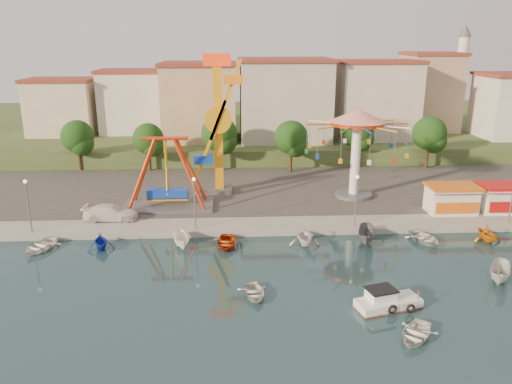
{
  "coord_description": "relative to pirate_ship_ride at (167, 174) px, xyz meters",
  "views": [
    {
      "loc": [
        -4.33,
        -33.63,
        18.75
      ],
      "look_at": [
        -1.92,
        14.0,
        4.0
      ],
      "focal_mm": 35.0,
      "sensor_mm": 36.0,
      "label": 1
    }
  ],
  "objects": [
    {
      "name": "building_2",
      "position": [
        3.29,
        32.12,
        4.22
      ],
      "size": [
        11.95,
        9.28,
        11.23
      ],
      "primitive_type": "cube",
      "color": "tan",
      "rests_on": "hill_terrace"
    },
    {
      "name": "quay_deck",
      "position": [
        11.48,
        42.16,
        -4.09
      ],
      "size": [
        200.0,
        100.0,
        0.6
      ],
      "primitive_type": "cube",
      "color": "#9E998E",
      "rests_on": "ground"
    },
    {
      "name": "van",
      "position": [
        -5.49,
        -3.92,
        -2.99
      ],
      "size": [
        5.6,
        2.38,
        1.61
      ],
      "primitive_type": "imported",
      "rotation": [
        0.0,
        0.0,
        1.55
      ],
      "color": "white",
      "rests_on": "quay_deck"
    },
    {
      "name": "building_3",
      "position": [
        17.08,
        28.96,
        3.2
      ],
      "size": [
        12.59,
        10.5,
        9.2
      ],
      "primitive_type": "cube",
      "color": "beige",
      "rests_on": "hill_terrace"
    },
    {
      "name": "tree_0",
      "position": [
        -14.52,
        17.13,
        1.08
      ],
      "size": [
        4.6,
        4.6,
        7.19
      ],
      "color": "#382314",
      "rests_on": "quay_deck"
    },
    {
      "name": "pirate_ship_ride",
      "position": [
        0.0,
        0.0,
        0.0
      ],
      "size": [
        10.0,
        5.0,
        8.0
      ],
      "color": "#59595E",
      "rests_on": "quay_deck"
    },
    {
      "name": "tree_1",
      "position": [
        -4.52,
        16.4,
        0.81
      ],
      "size": [
        4.35,
        4.35,
        6.8
      ],
      "color": "#382314",
      "rests_on": "quay_deck"
    },
    {
      "name": "ground",
      "position": [
        11.48,
        -19.84,
        -4.39
      ],
      "size": [
        200.0,
        200.0,
        0.0
      ],
      "primitive_type": "plane",
      "color": "#142D37",
      "rests_on": "ground"
    },
    {
      "name": "lamp_post_2",
      "position": [
        19.48,
        -6.84,
        -1.29
      ],
      "size": [
        0.14,
        0.14,
        5.0
      ],
      "primitive_type": "cylinder",
      "color": "#59595E",
      "rests_on": "quay_deck"
    },
    {
      "name": "skiff",
      "position": [
        28.51,
        -18.37,
        -3.63
      ],
      "size": [
        3.37,
        4.11,
        1.52
      ],
      "primitive_type": "imported",
      "rotation": [
        0.0,
        0.0,
        -0.57
      ],
      "color": "silver",
      "rests_on": "ground"
    },
    {
      "name": "tree_5",
      "position": [
        35.48,
        15.69,
        1.31
      ],
      "size": [
        4.83,
        4.83,
        7.54
      ],
      "color": "#382314",
      "rests_on": "quay_deck"
    },
    {
      "name": "minaret",
      "position": [
        47.48,
        34.16,
        8.15
      ],
      "size": [
        2.8,
        2.8,
        18.0
      ],
      "color": "silver",
      "rests_on": "hill_terrace"
    },
    {
      "name": "cabin_motorboat",
      "position": [
        18.22,
        -21.9,
        -3.95
      ],
      "size": [
        5.04,
        2.99,
        1.66
      ],
      "rotation": [
        0.0,
        0.0,
        0.27
      ],
      "color": "white",
      "rests_on": "ground"
    },
    {
      "name": "lamp_post_1",
      "position": [
        3.48,
        -6.84,
        -1.29
      ],
      "size": [
        0.14,
        0.14,
        5.0
      ],
      "primitive_type": "cylinder",
      "color": "#59595E",
      "rests_on": "quay_deck"
    },
    {
      "name": "moored_boat_3",
      "position": [
        6.56,
        -10.04,
        -4.01
      ],
      "size": [
        2.74,
        3.8,
        0.78
      ],
      "primitive_type": "imported",
      "rotation": [
        0.0,
        0.0,
        -0.02
      ],
      "color": "#B3360E",
      "rests_on": "ground"
    },
    {
      "name": "booth_left",
      "position": [
        30.85,
        -3.36,
        -2.23
      ],
      "size": [
        5.4,
        3.78,
        3.08
      ],
      "color": "white",
      "rests_on": "quay_deck"
    },
    {
      "name": "booth_mid",
      "position": [
        36.68,
        -3.36,
        -2.23
      ],
      "size": [
        5.4,
        3.78,
        3.08
      ],
      "color": "white",
      "rests_on": "quay_deck"
    },
    {
      "name": "moored_boat_4",
      "position": [
        13.93,
        -10.04,
        -3.52
      ],
      "size": [
        2.98,
        3.41,
        1.74
      ],
      "primitive_type": "imported",
      "rotation": [
        0.0,
        0.0,
        0.04
      ],
      "color": "white",
      "rests_on": "ground"
    },
    {
      "name": "building_4",
      "position": [
        30.55,
        32.36,
        3.22
      ],
      "size": [
        10.75,
        9.23,
        9.24
      ],
      "primitive_type": "cube",
      "color": "beige",
      "rests_on": "hill_terrace"
    },
    {
      "name": "lamp_post_3",
      "position": [
        35.48,
        -6.84,
        -1.29
      ],
      "size": [
        0.14,
        0.14,
        5.0
      ],
      "primitive_type": "cylinder",
      "color": "#59595E",
      "rests_on": "quay_deck"
    },
    {
      "name": "kamikaze_tower",
      "position": [
        5.84,
        5.31,
        4.18
      ],
      "size": [
        4.55,
        3.1,
        16.5
      ],
      "color": "#59595E",
      "rests_on": "quay_deck"
    },
    {
      "name": "lamp_post_0",
      "position": [
        -12.52,
        -6.84,
        -1.29
      ],
      "size": [
        0.14,
        0.14,
        5.0
      ],
      "primitive_type": "cylinder",
      "color": "#59595E",
      "rests_on": "quay_deck"
    },
    {
      "name": "rowboat_b",
      "position": [
        18.94,
        -25.8,
        -4.03
      ],
      "size": [
        4.14,
        4.36,
        0.73
      ],
      "primitive_type": "imported",
      "rotation": [
        0.0,
        0.0,
        -0.63
      ],
      "color": "silver",
      "rests_on": "ground"
    },
    {
      "name": "asphalt_pad",
      "position": [
        11.48,
        10.16,
        -3.79
      ],
      "size": [
        90.0,
        28.0,
        0.01
      ],
      "primitive_type": "cube",
      "color": "#4C4944",
      "rests_on": "quay_deck"
    },
    {
      "name": "tree_4",
      "position": [
        25.48,
        17.51,
        1.35
      ],
      "size": [
        4.86,
        4.86,
        7.6
      ],
      "color": "#382314",
      "rests_on": "quay_deck"
    },
    {
      "name": "moored_boat_0",
      "position": [
        -10.67,
        -10.04,
        -3.99
      ],
      "size": [
        3.87,
        4.6,
        0.81
      ],
      "primitive_type": "imported",
      "rotation": [
        0.0,
        0.0,
        -0.31
      ],
      "color": "white",
      "rests_on": "ground"
    },
    {
      "name": "rowboat_a",
      "position": [
        8.72,
        -19.71,
        -4.06
      ],
      "size": [
        2.75,
        3.53,
        0.67
      ],
      "primitive_type": "imported",
      "rotation": [
        0.0,
        0.0,
        0.15
      ],
      "color": "silver",
      "rests_on": "ground"
    },
    {
      "name": "building_1",
      "position": [
        -9.85,
        31.54,
        2.92
      ],
      "size": [
        12.33,
        9.01,
        8.63
      ],
      "primitive_type": "cube",
      "color": "silver",
      "rests_on": "hill_terrace"
    },
    {
      "name": "tree_2",
      "position": [
        5.48,
        15.97,
        1.52
      ],
      "size": [
        5.02,
        5.02,
        7.85
      ],
      "color": "#382314",
      "rests_on": "quay_deck"
    },
    {
      "name": "building_0",
      "position": [
        -21.89,
        26.22,
        4.54
      ],
      "size": [
        9.26,
        9.53,
        11.87
      ],
      "primitive_type": "cube",
      "color": "beige",
      "rests_on": "hill_terrace"
    },
    {
      "name": "moored_boat_2",
      "position": [
        2.36,
        -10.04,
        -3.71
      ],
      "size": [
        2.07,
        3.73,
        1.36
      ],
      "primitive_type": "imported",
      "rotation": [
        0.0,
        0.0,
        0.22
      ],
      "color": "white",
      "rests_on": "ground"
    },
    {
      "name": "hill_terrace",
      "position": [
        11.48,
        47.16,
        -2.89
      ],
      "size": [
        200.0,
        60.0,
        3.0
      ],
      "primitive_type": "cube",
      "color": "#384C26",
      "rests_on": "ground"
    },
    {
      "name": "moored_boat_7",
      "position": [
        31.62,
        -10.04,
        -3.59
      ],
      "size": [
        2.96,
        3.33,
        1.61
      ],
      "primitive_type": "imported",
      "rotation": [
        0.0,
        0.0,
        0.11
      ],
      "color": "orange",
      "rests_on": "ground"
    },
    {
      "name": "moored_boat_5",
      "position": [
        19.87,
        -10.04,
        -3.6
      ],
      "size": [
        2.61,
        4.4,
        1.6
      ],
      "primitive_type": "imported",
      "rotation": [
        0.0,
        0.0,
        -0.27
      ],
      "color": "slate",
      "rests_on": "ground"
    },
    {
      "name": "building_5",
      "position": [
        43.85,
        30.49,
        4.21
      ],
      "size": [
        12.77,
        10.96,
        11.21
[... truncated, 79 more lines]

